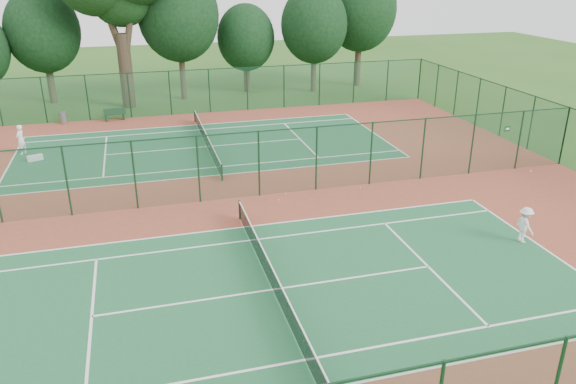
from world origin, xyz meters
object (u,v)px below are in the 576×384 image
Objects in this scene: trash_bin at (63,118)px; kit_bag at (35,158)px; player_far at (21,140)px; bench at (115,114)px; player_near at (525,225)px.

trash_bin is 8.49m from kit_bag.
player_far is 1.12× the size of bench.
player_near reaches higher than bench.
player_near is 1.81× the size of kit_bag.
trash_bin is 0.53× the size of bench.
bench is (-17.23, 25.52, -0.30)m from player_near.
player_near is 30.79m from bench.
kit_bag is at bearing 54.05° from player_far.
bench is at bearing 40.55° from kit_bag.
player_far is 1.94m from kit_bag.
kit_bag is (-0.95, -8.43, -0.28)m from trash_bin.
player_far is (-22.77, 18.70, 0.13)m from player_near.
trash_bin is 1.00× the size of kit_bag.
bench is at bearing 32.72° from player_near.
player_far reaches higher than kit_bag.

